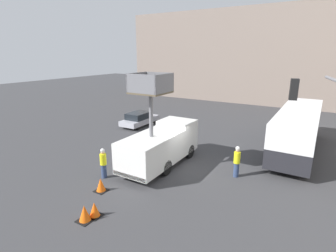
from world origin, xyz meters
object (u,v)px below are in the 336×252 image
Objects in this scene: city_bus at (298,127)px; traffic_cone_far_side at (85,214)px; utility_truck at (161,144)px; road_worker_near_truck at (103,163)px; parked_car_curbside at (139,119)px; road_worker_directing at (237,161)px; traffic_cone_near_truck at (95,210)px; traffic_cone_mid_road at (101,185)px.

city_bus reaches higher than traffic_cone_far_side.
road_worker_near_truck is (-1.94, -3.27, -0.59)m from utility_truck.
traffic_cone_far_side is 15.93m from parked_car_curbside.
traffic_cone_far_side is at bearing 167.40° from city_bus.
road_worker_near_truck is 11.74m from parked_car_curbside.
road_worker_near_truck is at bearing -100.41° from road_worker_directing.
traffic_cone_far_side is at bearing -104.09° from traffic_cone_near_truck.
traffic_cone_mid_road is 0.17× the size of parked_car_curbside.
traffic_cone_near_truck is (2.40, -3.06, -0.60)m from road_worker_near_truck.
parked_car_curbside is at bearing 118.06° from traffic_cone_mid_road.
city_bus is 15.97m from traffic_cone_far_side.
road_worker_near_truck reaches higher than traffic_cone_mid_road.
city_bus is 2.50× the size of parked_car_curbside.
utility_truck reaches higher than traffic_cone_mid_road.
city_bus is at bearing 63.43° from traffic_cone_near_truck.
traffic_cone_near_truck is at bearing -60.49° from parked_car_curbside.
city_bus is 15.92× the size of traffic_cone_near_truck.
utility_truck is 10.24m from parked_car_curbside.
traffic_cone_near_truck is 2.29m from traffic_cone_mid_road.
road_worker_near_truck is 7.92m from road_worker_directing.
road_worker_directing is at bearing -27.72° from parked_car_curbside.
parked_car_curbside is (-7.55, 14.02, 0.36)m from traffic_cone_far_side.
parked_car_curbside is at bearing -160.08° from road_worker_directing.
traffic_cone_far_side is at bearing -61.70° from parked_car_curbside.
utility_truck reaches higher than road_worker_near_truck.
utility_truck is 10.49m from city_bus.
traffic_cone_near_truck is (-6.90, -13.79, -1.55)m from city_bus.
utility_truck reaches higher than parked_car_curbside.
road_worker_directing is 2.62× the size of traffic_cone_mid_road.
city_bus is 14.63× the size of traffic_cone_far_side.
traffic_cone_mid_road is at bearing 127.94° from traffic_cone_near_truck.
parked_car_curbside is at bearing -136.03° from road_worker_near_truck.
traffic_cone_near_truck is 0.49m from traffic_cone_far_side.
utility_truck is at bearing 78.18° from traffic_cone_mid_road.
parked_car_curbside is at bearing 134.95° from utility_truck.
city_bus is 5.99× the size of road_worker_near_truck.
utility_truck is 8.53× the size of traffic_cone_far_side.
traffic_cone_far_side is (1.29, -2.27, 0.01)m from traffic_cone_mid_road.
city_bus is 14.62m from parked_car_curbside.
road_worker_directing reaches higher than road_worker_near_truck.
traffic_cone_mid_road is 13.32m from parked_car_curbside.
road_worker_near_truck is 3.93m from traffic_cone_near_truck.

